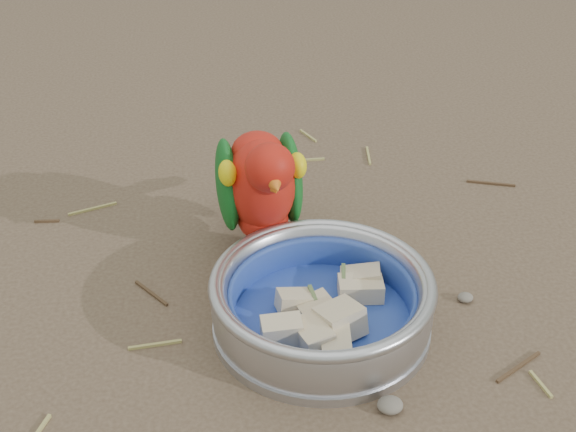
{
  "coord_description": "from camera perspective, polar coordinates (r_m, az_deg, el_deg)",
  "views": [
    {
      "loc": [
        -0.09,
        -0.59,
        0.52
      ],
      "look_at": [
        -0.02,
        0.1,
        0.08
      ],
      "focal_mm": 50.0,
      "sensor_mm": 36.0,
      "label": 1
    }
  ],
  "objects": [
    {
      "name": "bowl_wall",
      "position": [
        0.78,
        2.43,
        -5.88
      ],
      "size": [
        0.22,
        0.22,
        0.04
      ],
      "primitive_type": null,
      "color": "#B2B2BA",
      "rests_on": "food_bowl"
    },
    {
      "name": "lory_parrot",
      "position": [
        0.86,
        -1.9,
        1.48
      ],
      "size": [
        0.11,
        0.2,
        0.16
      ],
      "primitive_type": null,
      "rotation": [
        0.0,
        0.0,
        -3.03
      ],
      "color": "#B31A0F",
      "rests_on": "ground"
    },
    {
      "name": "food_bowl",
      "position": [
        0.8,
        2.39,
        -7.56
      ],
      "size": [
        0.22,
        0.22,
        0.02
      ],
      "primitive_type": "cylinder",
      "color": "#B2B2BA",
      "rests_on": "ground"
    },
    {
      "name": "ground",
      "position": [
        0.79,
        2.15,
        -8.77
      ],
      "size": [
        60.0,
        60.0,
        0.0
      ],
      "primitive_type": "plane",
      "color": "brown"
    },
    {
      "name": "ground_debris",
      "position": [
        0.8,
        2.83,
        -8.12
      ],
      "size": [
        0.9,
        0.8,
        0.01
      ],
      "primitive_type": null,
      "color": "tan",
      "rests_on": "ground"
    },
    {
      "name": "fruit_wedges",
      "position": [
        0.79,
        2.42,
        -6.28
      ],
      "size": [
        0.13,
        0.13,
        0.03
      ],
      "primitive_type": null,
      "color": "beige",
      "rests_on": "food_bowl"
    }
  ]
}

